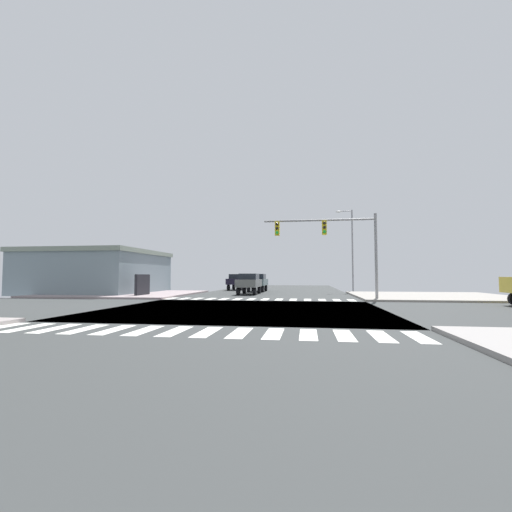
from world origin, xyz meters
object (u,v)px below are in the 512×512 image
at_px(traffic_signal_mast, 330,236).
at_px(sedan_trailing_4, 258,281).
at_px(street_lamp, 350,243).
at_px(sedan_farside_2, 249,282).
at_px(sedan_crossing_3, 237,281).
at_px(bank_building, 98,272).

xyz_separation_m(traffic_signal_mast, sedan_trailing_4, (-6.84, 11.65, -3.41)).
relative_size(street_lamp, sedan_trailing_4, 2.02).
xyz_separation_m(traffic_signal_mast, sedan_farside_2, (-6.84, 6.18, -3.41)).
distance_m(traffic_signal_mast, street_lamp, 12.90).
bearing_deg(sedan_trailing_4, sedan_farside_2, 90.00).
height_order(traffic_signal_mast, sedan_crossing_3, traffic_signal_mast).
bearing_deg(sedan_trailing_4, traffic_signal_mast, 120.41).
relative_size(traffic_signal_mast, bank_building, 0.65).
bearing_deg(sedan_trailing_4, sedan_crossing_3, -51.95).
relative_size(traffic_signal_mast, sedan_farside_2, 1.85).
height_order(traffic_signal_mast, sedan_trailing_4, traffic_signal_mast).
distance_m(sedan_farside_2, sedan_crossing_3, 9.77).
relative_size(sedan_farside_2, sedan_crossing_3, 1.00).
bearing_deg(traffic_signal_mast, bank_building, 165.00).
bearing_deg(street_lamp, bank_building, -164.49).
distance_m(bank_building, sedan_trailing_4, 15.84).
bearing_deg(street_lamp, traffic_signal_mast, -103.16).
xyz_separation_m(sedan_farside_2, sedan_trailing_4, (0.00, 5.47, 0.00)).
height_order(traffic_signal_mast, street_lamp, street_lamp).
xyz_separation_m(street_lamp, sedan_trailing_4, (-9.77, -0.90, -4.02)).
xyz_separation_m(bank_building, sedan_farside_2, (14.68, 0.42, -0.94)).
bearing_deg(sedan_farside_2, sedan_crossing_3, -72.12).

